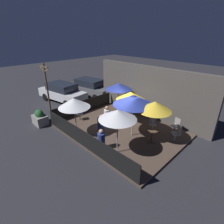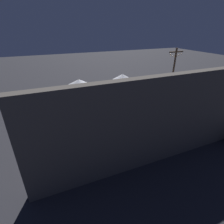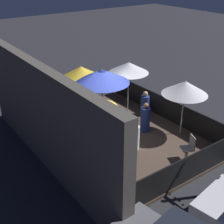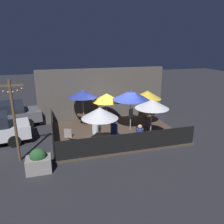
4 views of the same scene
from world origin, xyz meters
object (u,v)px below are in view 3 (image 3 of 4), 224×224
patio_chair_2 (69,117)px  patio_umbrella_3 (129,68)px  patio_umbrella_1 (106,114)px  dining_table_1 (106,155)px  patron_2 (134,136)px  patio_umbrella_2 (185,88)px  dining_table_0 (82,104)px  patio_umbrella_4 (92,102)px  patio_umbrella_0 (81,72)px  patio_umbrella_5 (102,76)px  patio_chair_0 (189,147)px  patron_1 (145,105)px  patron_0 (145,119)px  patio_chair_1 (40,114)px  patio_chair_3 (52,105)px

patio_chair_2 → patio_umbrella_3: bearing=-32.1°
patio_umbrella_1 → patio_umbrella_3: patio_umbrella_3 is taller
dining_table_1 → patron_2: size_ratio=0.71×
patron_2 → patio_umbrella_1: bearing=30.4°
patio_umbrella_2 → dining_table_0: (3.54, 2.43, -1.35)m
patio_umbrella_4 → patio_chair_2: (1.76, 0.02, -1.33)m
patio_umbrella_0 → patio_umbrella_1: size_ratio=1.02×
patio_umbrella_2 → patio_umbrella_5: size_ratio=0.90×
patio_umbrella_4 → patio_chair_0: size_ratio=2.31×
patio_umbrella_0 → patron_1: size_ratio=2.07×
patio_umbrella_3 → dining_table_1: size_ratio=2.78×
patio_umbrella_4 → patio_chair_2: 2.21m
dining_table_0 → patron_2: 3.33m
patio_umbrella_4 → patio_umbrella_3: bearing=-60.4°
patio_chair_2 → patron_0: patron_0 is taller
patio_umbrella_3 → patio_chair_2: (0.08, 2.98, -1.56)m
dining_table_0 → dining_table_1: 4.01m
patio_umbrella_0 → patio_umbrella_1: bearing=160.1°
patio_umbrella_0 → patio_umbrella_1: 4.01m
patio_umbrella_0 → dining_table_0: patio_umbrella_0 is taller
patio_chair_0 → patio_chair_2: patio_chair_2 is taller
dining_table_1 → dining_table_0: bearing=-19.9°
patio_umbrella_4 → patio_chair_1: size_ratio=2.31×
dining_table_1 → patio_chair_1: patio_chair_1 is taller
patron_2 → patio_umbrella_2: bearing=-171.1°
patio_umbrella_5 → patio_umbrella_4: bearing=133.8°
patio_chair_1 → patio_chair_3: bearing=43.5°
patio_chair_3 → patio_umbrella_3: bearing=14.6°
patio_chair_2 → patio_umbrella_1: bearing=-127.6°
patron_2 → patio_chair_0: bearing=138.3°
patio_umbrella_4 → patio_chair_0: patio_umbrella_4 is taller
patio_umbrella_1 → dining_table_1: 1.51m
patio_chair_1 → patio_umbrella_4: bearing=-58.6°
patron_2 → patron_0: bearing=-132.8°
dining_table_0 → patio_umbrella_0: bearing=-169.4°
patio_umbrella_1 → patron_2: bearing=-73.9°
patio_umbrella_0 → dining_table_0: (0.00, 0.00, -1.48)m
patio_umbrella_4 → patron_2: patio_umbrella_4 is taller
patio_umbrella_0 → patio_umbrella_4: 2.53m
patio_umbrella_3 → patio_chair_3: bearing=62.7°
patio_umbrella_0 → patron_0: size_ratio=1.90×
patio_chair_0 → patron_2: size_ratio=0.77×
patio_umbrella_0 → dining_table_0: 1.48m
patio_umbrella_3 → patron_0: patio_umbrella_3 is taller
patio_chair_0 → patio_chair_3: size_ratio=0.98×
patio_umbrella_5 → patio_chair_3: (2.07, 1.29, -1.69)m
patio_umbrella_5 → dining_table_0: size_ratio=3.18×
patio_chair_1 → patio_umbrella_2: bearing=-29.1°
dining_table_1 → patio_chair_0: (-1.18, -2.65, -0.09)m
patron_1 → patron_2: size_ratio=0.96×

